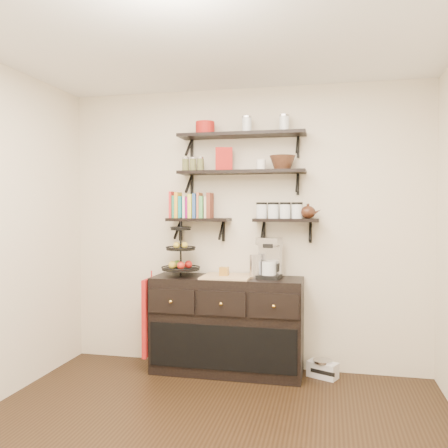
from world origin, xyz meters
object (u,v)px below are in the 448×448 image
fruit_stand (181,257)px  radio (323,369)px  sideboard (227,325)px  coffee_maker (269,259)px

fruit_stand → radio: bearing=2.4°
fruit_stand → radio: (1.33, 0.06, -1.00)m
sideboard → fruit_stand: bearing=179.5°
fruit_stand → sideboard: bearing=-0.5°
fruit_stand → coffee_maker: size_ratio=1.41×
sideboard → radio: sideboard is taller
sideboard → fruit_stand: 0.77m
sideboard → radio: bearing=3.9°
sideboard → radio: (0.88, 0.06, -0.37)m
sideboard → coffee_maker: (0.39, 0.03, 0.63)m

